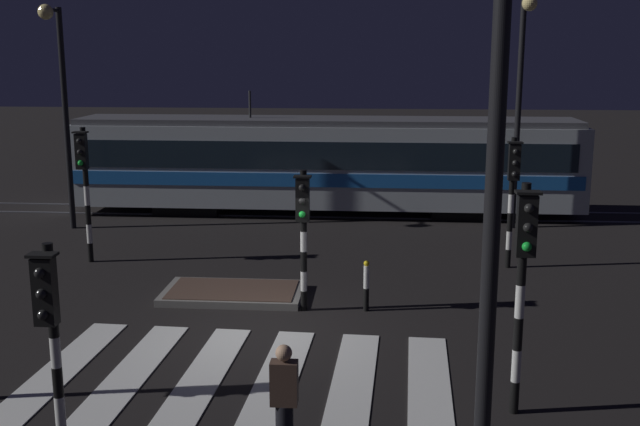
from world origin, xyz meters
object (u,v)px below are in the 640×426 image
object	(u,v)px
street_lamp_trackside_left	(60,89)
traffic_light_median_centre	(303,220)
tram	(325,163)
bollard_island_edge	(366,286)
traffic_light_corner_far_right	(513,183)
street_lamp_trackside_right	(521,85)
pedestrian_waiting_at_kerb	(284,404)
traffic_light_corner_far_left	(84,175)
traffic_light_corner_near_right	(523,266)
traffic_light_kerb_mid_left	(50,321)
street_lamp_near_kerb	(501,106)

from	to	relation	value
street_lamp_trackside_left	traffic_light_median_centre	bearing A→B (deg)	-41.06
tram	bollard_island_edge	distance (m)	10.12
traffic_light_corner_far_right	street_lamp_trackside_left	distance (m)	13.47
street_lamp_trackside_right	pedestrian_waiting_at_kerb	distance (m)	15.66
traffic_light_median_centre	tram	xyz separation A→B (m)	(-0.26, 10.09, -0.25)
traffic_light_corner_far_left	bollard_island_edge	world-z (taller)	traffic_light_corner_far_left
tram	traffic_light_corner_near_right	bearing A→B (deg)	-74.77
traffic_light_kerb_mid_left	bollard_island_edge	xyz separation A→B (m)	(4.05, 6.37, -1.42)
traffic_light_corner_far_left	street_lamp_near_kerb	world-z (taller)	street_lamp_near_kerb
traffic_light_median_centre	bollard_island_edge	distance (m)	1.97
bollard_island_edge	traffic_light_corner_near_right	bearing A→B (deg)	-62.83
traffic_light_corner_near_right	tram	world-z (taller)	tram
traffic_light_median_centre	traffic_light_corner_far_left	world-z (taller)	traffic_light_corner_far_left
traffic_light_median_centre	traffic_light_corner_far_right	world-z (taller)	traffic_light_corner_far_right
traffic_light_kerb_mid_left	street_lamp_near_kerb	size ratio (longest dim) A/B	0.38
traffic_light_median_centre	tram	world-z (taller)	tram
traffic_light_kerb_mid_left	street_lamp_near_kerb	world-z (taller)	street_lamp_near_kerb
pedestrian_waiting_at_kerb	street_lamp_trackside_left	bearing A→B (deg)	122.57
traffic_light_kerb_mid_left	street_lamp_trackside_right	size ratio (longest dim) A/B	0.43
street_lamp_near_kerb	tram	distance (m)	18.47
tram	street_lamp_trackside_right	bearing A→B (deg)	-18.02
bollard_island_edge	traffic_light_kerb_mid_left	bearing A→B (deg)	-122.43
street_lamp_trackside_right	traffic_light_median_centre	bearing A→B (deg)	-125.33
traffic_light_corner_near_right	tram	size ratio (longest dim) A/B	0.21
street_lamp_near_kerb	street_lamp_trackside_left	size ratio (longest dim) A/B	1.16
traffic_light_kerb_mid_left	pedestrian_waiting_at_kerb	distance (m)	3.28
traffic_light_corner_far_left	street_lamp_trackside_left	world-z (taller)	street_lamp_trackside_left
traffic_light_kerb_mid_left	tram	xyz separation A→B (m)	(2.45, 16.29, -0.23)
street_lamp_trackside_right	traffic_light_corner_far_right	bearing A→B (deg)	-101.09
street_lamp_near_kerb	traffic_light_median_centre	bearing A→B (deg)	109.19
bollard_island_edge	street_lamp_trackside_left	bearing A→B (deg)	143.88
traffic_light_corner_far_left	traffic_light_kerb_mid_left	size ratio (longest dim) A/B	1.18
traffic_light_corner_far_left	traffic_light_corner_far_right	xyz separation A→B (m)	(10.89, 0.31, -0.13)
tram	traffic_light_median_centre	bearing A→B (deg)	-88.50
traffic_light_corner_far_right	tram	world-z (taller)	tram
traffic_light_corner_near_right	traffic_light_corner_far_left	xyz separation A→B (m)	(-9.68, 7.82, -0.02)
traffic_light_corner_far_left	street_lamp_trackside_left	size ratio (longest dim) A/B	0.53
street_lamp_near_kerb	bollard_island_edge	bearing A→B (deg)	99.94
traffic_light_corner_near_right	street_lamp_near_kerb	distance (m)	4.38
street_lamp_trackside_left	street_lamp_trackside_right	bearing A→B (deg)	4.80
bollard_island_edge	pedestrian_waiting_at_kerb	bearing A→B (deg)	-98.69
tram	pedestrian_waiting_at_kerb	bearing A→B (deg)	-87.77
street_lamp_trackside_right	traffic_light_corner_far_left	bearing A→B (deg)	-158.03
traffic_light_corner_far_left	tram	bearing A→B (deg)	49.48
traffic_light_kerb_mid_left	traffic_light_corner_far_right	bearing A→B (deg)	52.45
traffic_light_median_centre	street_lamp_trackside_left	xyz separation A→B (m)	(-8.00, 6.97, 2.32)
traffic_light_corner_far_right	street_lamp_trackside_left	world-z (taller)	street_lamp_trackside_left
traffic_light_kerb_mid_left	street_lamp_trackside_left	bearing A→B (deg)	111.87
traffic_light_corner_far_left	traffic_light_kerb_mid_left	xyz separation A→B (m)	(3.28, -9.59, -0.36)
traffic_light_corner_far_left	street_lamp_trackside_right	xyz separation A→B (m)	(11.76, 4.74, 2.11)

